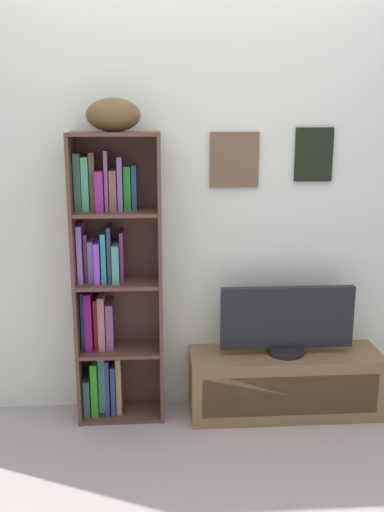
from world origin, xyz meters
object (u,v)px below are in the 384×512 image
Objects in this scene: tv_stand at (285,383)px; television at (287,321)px; football at (113,115)px; bookshelf at (110,282)px.

television is (-0.00, 0.00, 0.40)m from tv_stand.
tv_stand is at bearing -2.51° from football.
tv_stand is at bearing -4.20° from bookshelf.
football reaches higher than bookshelf.
bookshelf is 1.47× the size of tv_stand.
bookshelf reaches higher than tv_stand.
football is 1.86m from tv_stand.
television is at bearing -4.14° from bookshelf.
football is 0.26× the size of tv_stand.
football is (0.05, -0.03, 0.94)m from bookshelf.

